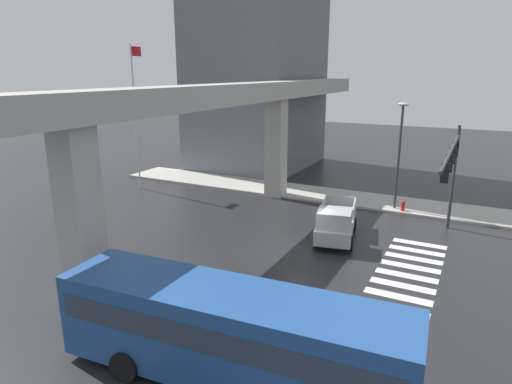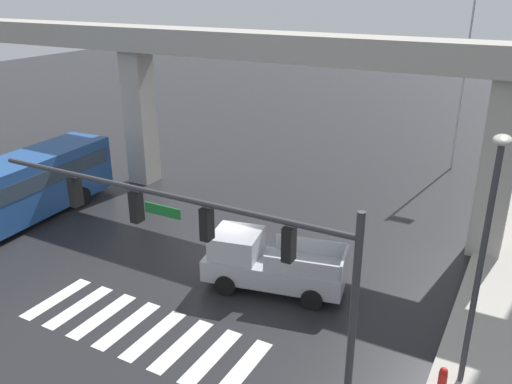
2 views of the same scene
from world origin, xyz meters
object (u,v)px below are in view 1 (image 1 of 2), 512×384
(pickup_truck, at_px, (336,223))
(street_lamp_near_corner, at_px, (400,144))
(city_bus, at_px, (230,331))
(flagpole, at_px, (136,109))
(traffic_signal_mast, at_px, (452,163))
(fire_hydrant, at_px, (403,207))

(pickup_truck, bearing_deg, street_lamp_near_corner, -15.19)
(city_bus, relative_size, flagpole, 0.98)
(traffic_signal_mast, xyz_separation_m, fire_hydrant, (5.41, 2.92, -4.23))
(city_bus, xyz_separation_m, flagpole, (16.48, 18.09, 4.66))
(pickup_truck, relative_size, city_bus, 0.49)
(city_bus, height_order, traffic_signal_mast, traffic_signal_mast)
(pickup_truck, distance_m, flagpole, 18.57)
(flagpole, bearing_deg, fire_hydrant, -81.22)
(fire_hydrant, height_order, flagpole, flagpole)
(fire_hydrant, bearing_deg, pickup_truck, 159.29)
(traffic_signal_mast, distance_m, fire_hydrant, 7.47)
(flagpole, bearing_deg, street_lamp_near_corner, -79.79)
(traffic_signal_mast, height_order, fire_hydrant, traffic_signal_mast)
(city_bus, height_order, street_lamp_near_corner, street_lamp_near_corner)
(traffic_signal_mast, relative_size, street_lamp_near_corner, 1.50)
(pickup_truck, xyz_separation_m, street_lamp_near_corner, (7.15, -1.94, 3.57))
(city_bus, bearing_deg, flagpole, 47.67)
(flagpole, bearing_deg, city_bus, -132.33)
(city_bus, bearing_deg, fire_hydrant, -5.40)
(flagpole, bearing_deg, traffic_signal_mast, -95.82)
(pickup_truck, relative_size, fire_hydrant, 6.33)
(traffic_signal_mast, xyz_separation_m, street_lamp_near_corner, (5.81, 3.53, -0.11))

